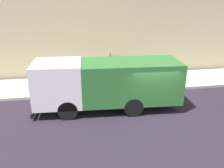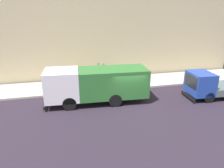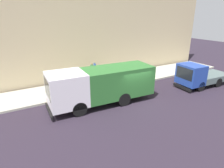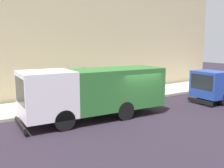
# 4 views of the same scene
# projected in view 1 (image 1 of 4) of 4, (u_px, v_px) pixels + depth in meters

# --- Properties ---
(ground) EXTENTS (80.00, 80.00, 0.00)m
(ground) POSITION_uv_depth(u_px,v_px,m) (152.00, 112.00, 13.25)
(ground) COLOR #281F2C
(sidewalk) EXTENTS (3.85, 30.00, 0.17)m
(sidewalk) POSITION_uv_depth(u_px,v_px,m) (131.00, 82.00, 17.77)
(sidewalk) COLOR #A7A495
(sidewalk) RESTS_ON ground
(large_utility_truck) EXTENTS (2.96, 8.28, 2.83)m
(large_utility_truck) POSITION_uv_depth(u_px,v_px,m) (107.00, 82.00, 13.23)
(large_utility_truck) COLOR silver
(large_utility_truck) RESTS_ON ground
(pedestrian_walking) EXTENTS (0.46, 0.46, 1.65)m
(pedestrian_walking) POSITION_uv_depth(u_px,v_px,m) (105.00, 76.00, 16.15)
(pedestrian_walking) COLOR #473153
(pedestrian_walking) RESTS_ON sidewalk
(pedestrian_standing) EXTENTS (0.47, 0.47, 1.74)m
(pedestrian_standing) POSITION_uv_depth(u_px,v_px,m) (117.00, 64.00, 18.66)
(pedestrian_standing) COLOR brown
(pedestrian_standing) RESTS_ON sidewalk
(traffic_cone_orange) EXTENTS (0.43, 0.43, 0.62)m
(traffic_cone_orange) POSITION_uv_depth(u_px,v_px,m) (49.00, 90.00, 15.14)
(traffic_cone_orange) COLOR orange
(traffic_cone_orange) RESTS_ON sidewalk
(street_sign_post) EXTENTS (0.44, 0.08, 2.53)m
(street_sign_post) POSITION_uv_depth(u_px,v_px,m) (110.00, 69.00, 15.53)
(street_sign_post) COLOR #4C5156
(street_sign_post) RESTS_ON sidewalk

